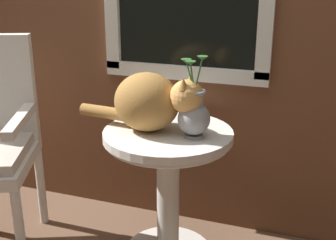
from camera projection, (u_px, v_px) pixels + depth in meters
name	position (u px, v px, depth m)	size (l,w,h in m)	color
wicker_side_table	(168.00, 171.00, 1.97)	(0.57, 0.57, 0.64)	silver
cat	(151.00, 101.00, 1.87)	(0.59, 0.28, 0.26)	#AD7A3D
pewter_vase_with_ivy	(194.00, 114.00, 1.80)	(0.14, 0.14, 0.34)	#99999E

